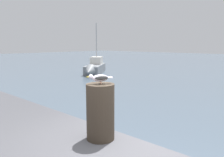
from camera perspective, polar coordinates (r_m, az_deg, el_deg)
mooring_post at (r=3.30m, az=-2.95°, el=-8.42°), size 0.41×0.41×0.82m
seagull at (r=3.19m, az=-3.14°, el=0.19°), size 0.25×0.36×0.14m
boat_grey at (r=20.55m, az=-4.51°, el=2.67°), size 3.97×4.90×4.75m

